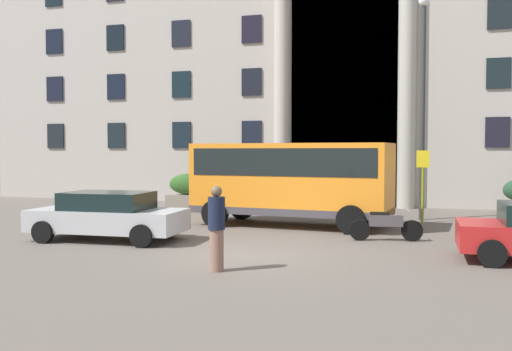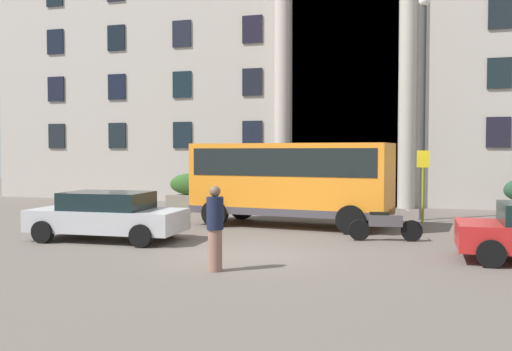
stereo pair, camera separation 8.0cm
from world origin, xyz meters
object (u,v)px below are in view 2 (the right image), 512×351
(hedge_planter_east, at_px, (191,191))
(scooter_by_planter, at_px, (384,225))
(orange_minibus, at_px, (291,177))
(lamppost_plaza_centre, at_px, (423,91))
(parked_coupe_end, at_px, (107,215))
(pedestrian_man_crossing, at_px, (215,228))
(motorcycle_near_kerb, at_px, (110,214))
(hedge_planter_far_east, at_px, (325,194))
(bus_stop_sign, at_px, (423,178))

(hedge_planter_east, xyz_separation_m, scooter_by_planter, (9.06, -7.44, -0.28))
(orange_minibus, xyz_separation_m, hedge_planter_east, (-5.83, 5.08, -0.93))
(orange_minibus, bearing_deg, lamppost_plaza_centre, 41.78)
(parked_coupe_end, distance_m, pedestrian_man_crossing, 5.37)
(orange_minibus, height_order, hedge_planter_east, orange_minibus)
(parked_coupe_end, bearing_deg, pedestrian_man_crossing, -36.69)
(motorcycle_near_kerb, bearing_deg, scooter_by_planter, 6.60)
(pedestrian_man_crossing, bearing_deg, orange_minibus, -82.26)
(orange_minibus, bearing_deg, hedge_planter_east, 144.98)
(pedestrian_man_crossing, bearing_deg, hedge_planter_far_east, -84.05)
(hedge_planter_east, bearing_deg, orange_minibus, -41.06)
(bus_stop_sign, height_order, motorcycle_near_kerb, bus_stop_sign)
(hedge_planter_far_east, height_order, hedge_planter_east, hedge_planter_far_east)
(motorcycle_near_kerb, xyz_separation_m, pedestrian_man_crossing, (5.69, -5.30, 0.47))
(parked_coupe_end, relative_size, scooter_by_planter, 2.16)
(motorcycle_near_kerb, distance_m, lamppost_plaza_centre, 11.97)
(bus_stop_sign, relative_size, lamppost_plaza_centre, 0.31)
(lamppost_plaza_centre, bearing_deg, hedge_planter_east, 168.62)
(orange_minibus, height_order, pedestrian_man_crossing, orange_minibus)
(pedestrian_man_crossing, bearing_deg, hedge_planter_east, -57.52)
(scooter_by_planter, relative_size, lamppost_plaza_centre, 0.25)
(orange_minibus, xyz_separation_m, motorcycle_near_kerb, (-5.64, -2.17, -1.21))
(parked_coupe_end, relative_size, pedestrian_man_crossing, 2.43)
(motorcycle_near_kerb, relative_size, pedestrian_man_crossing, 1.12)
(orange_minibus, relative_size, bus_stop_sign, 2.66)
(hedge_planter_far_east, distance_m, scooter_by_planter, 7.69)
(parked_coupe_end, xyz_separation_m, lamppost_plaza_centre, (8.62, 7.47, 4.03))
(hedge_planter_far_east, bearing_deg, hedge_planter_east, 177.11)
(hedge_planter_far_east, distance_m, lamppost_plaza_centre, 5.84)
(motorcycle_near_kerb, bearing_deg, pedestrian_man_crossing, -35.16)
(hedge_planter_east, height_order, lamppost_plaza_centre, lamppost_plaza_centre)
(scooter_by_planter, bearing_deg, hedge_planter_far_east, 101.90)
(bus_stop_sign, distance_m, hedge_planter_far_east, 4.80)
(bus_stop_sign, height_order, pedestrian_man_crossing, bus_stop_sign)
(orange_minibus, distance_m, motorcycle_near_kerb, 6.16)
(hedge_planter_far_east, bearing_deg, orange_minibus, -94.20)
(hedge_planter_east, bearing_deg, hedge_planter_far_east, -2.89)
(scooter_by_planter, xyz_separation_m, lamppost_plaza_centre, (1.03, 5.41, 4.28))
(hedge_planter_far_east, distance_m, hedge_planter_east, 6.19)
(lamppost_plaza_centre, bearing_deg, motorcycle_near_kerb, -152.14)
(bus_stop_sign, bearing_deg, orange_minibus, -153.33)
(parked_coupe_end, distance_m, lamppost_plaza_centre, 12.10)
(hedge_planter_far_east, distance_m, motorcycle_near_kerb, 9.17)
(parked_coupe_end, xyz_separation_m, scooter_by_planter, (7.59, 2.07, -0.25))
(bus_stop_sign, bearing_deg, lamppost_plaza_centre, 92.03)
(hedge_planter_east, bearing_deg, pedestrian_man_crossing, -64.88)
(hedge_planter_far_east, relative_size, scooter_by_planter, 0.91)
(hedge_planter_far_east, height_order, motorcycle_near_kerb, hedge_planter_far_east)
(orange_minibus, relative_size, motorcycle_near_kerb, 3.34)
(hedge_planter_east, bearing_deg, bus_stop_sign, -16.18)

